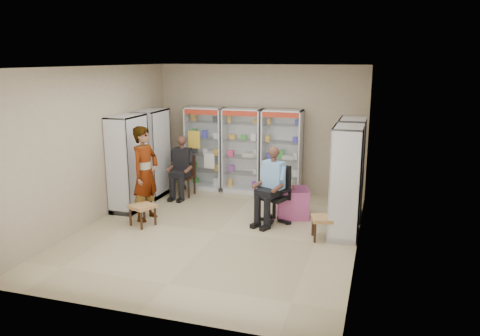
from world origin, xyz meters
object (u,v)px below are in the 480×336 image
(woven_stool_a, at_px, (323,228))
(cabinet_left_near, at_px, (128,164))
(cabinet_back_mid, at_px, (243,151))
(pink_trunk, at_px, (292,203))
(cabinet_back_left, at_px, (205,148))
(cabinet_left_far, at_px, (153,153))
(seated_shopkeeper, at_px, (274,187))
(standing_man, at_px, (145,173))
(cabinet_right_far, at_px, (350,168))
(office_chair, at_px, (274,194))
(cabinet_back_right, at_px, (282,153))
(cabinet_right_near, at_px, (346,182))
(wooden_chair, at_px, (184,176))
(woven_stool_b, at_px, (143,215))

(woven_stool_a, bearing_deg, cabinet_left_near, 173.26)
(cabinet_back_mid, relative_size, pink_trunk, 3.31)
(cabinet_back_left, relative_size, pink_trunk, 3.31)
(cabinet_left_far, xyz_separation_m, seated_shopkeeper, (3.09, -0.99, -0.29))
(cabinet_left_far, bearing_deg, woven_stool_a, 68.96)
(standing_man, bearing_deg, cabinet_left_near, 65.15)
(cabinet_back_mid, distance_m, cabinet_left_far, 2.10)
(cabinet_right_far, distance_m, office_chair, 1.62)
(cabinet_left_near, bearing_deg, seated_shopkeeper, 92.05)
(seated_shopkeeper, bearing_deg, standing_man, -146.70)
(cabinet_back_right, relative_size, cabinet_right_near, 1.00)
(cabinet_left_near, relative_size, pink_trunk, 3.31)
(wooden_chair, bearing_deg, woven_stool_b, -88.68)
(cabinet_back_right, distance_m, seated_shopkeeper, 1.96)
(cabinet_back_mid, height_order, cabinet_back_right, same)
(pink_trunk, bearing_deg, office_chair, -127.48)
(cabinet_back_mid, xyz_separation_m, seated_shopkeeper, (1.21, -1.92, -0.29))
(cabinet_back_mid, height_order, wooden_chair, cabinet_back_mid)
(seated_shopkeeper, bearing_deg, cabinet_right_far, 50.78)
(cabinet_back_left, xyz_separation_m, woven_stool_b, (-0.20, -2.83, -0.79))
(cabinet_right_near, relative_size, standing_man, 1.07)
(cabinet_right_far, distance_m, standing_man, 4.06)
(cabinet_back_mid, bearing_deg, cabinet_back_left, 180.00)
(cabinet_back_mid, bearing_deg, woven_stool_a, -48.22)
(cabinet_left_far, height_order, woven_stool_b, cabinet_left_far)
(cabinet_back_mid, distance_m, office_chair, 2.27)
(cabinet_back_right, xyz_separation_m, cabinet_right_far, (1.63, -1.13, 0.00))
(cabinet_right_far, relative_size, cabinet_left_near, 1.00)
(wooden_chair, height_order, woven_stool_a, wooden_chair)
(cabinet_back_left, xyz_separation_m, cabinet_right_near, (3.53, -2.23, 0.00))
(pink_trunk, bearing_deg, cabinet_right_near, -34.51)
(pink_trunk, bearing_deg, cabinet_left_far, 170.63)
(cabinet_back_right, relative_size, cabinet_left_far, 1.00)
(cabinet_back_right, height_order, woven_stool_a, cabinet_back_right)
(cabinet_back_right, relative_size, seated_shopkeeper, 1.41)
(wooden_chair, xyz_separation_m, seated_shopkeeper, (2.41, -1.19, 0.24))
(cabinet_right_near, xyz_separation_m, cabinet_left_near, (-4.46, 0.20, 0.00))
(pink_trunk, xyz_separation_m, woven_stool_a, (0.75, -1.03, -0.09))
(cabinet_back_mid, distance_m, standing_man, 2.77)
(cabinet_back_mid, bearing_deg, cabinet_right_near, -40.84)
(seated_shopkeeper, bearing_deg, pink_trunk, 76.72)
(cabinet_left_near, bearing_deg, cabinet_left_far, 180.00)
(standing_man, bearing_deg, cabinet_right_far, -60.97)
(cabinet_right_far, relative_size, seated_shopkeeper, 1.41)
(office_chair, distance_m, pink_trunk, 0.55)
(cabinet_right_near, relative_size, woven_stool_b, 4.82)
(cabinet_left_near, relative_size, standing_man, 1.07)
(cabinet_back_right, relative_size, standing_man, 1.07)
(woven_stool_a, distance_m, woven_stool_b, 3.42)
(cabinet_right_near, distance_m, standing_man, 3.84)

